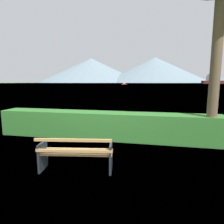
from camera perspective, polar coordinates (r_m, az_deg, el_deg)
The scene contains 6 objects.
ground_plane at distance 5.03m, azimuth -10.16°, elevation -16.17°, with size 1400.00×1400.00×0.00m, color #567A38.
water_surface at distance 310.28m, azimuth 12.00°, elevation 8.14°, with size 620.00×620.00×0.00m, color #6B8EA3.
park_bench at distance 4.81m, azimuth -10.46°, elevation -11.85°, with size 1.80×0.83×0.87m.
hedge_row at distance 7.40m, azimuth -2.04°, elevation -3.87°, with size 8.26×0.90×0.99m, color #2D6B28.
fishing_boat_near at distance 166.05m, azimuth 3.55°, elevation 8.15°, with size 4.50×3.22×1.40m.
distant_hills at distance 573.85m, azimuth 14.29°, elevation 11.46°, with size 798.01×328.56×71.12m.
Camera 1 is at (1.78, -4.21, 2.10)m, focal length 31.45 mm.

